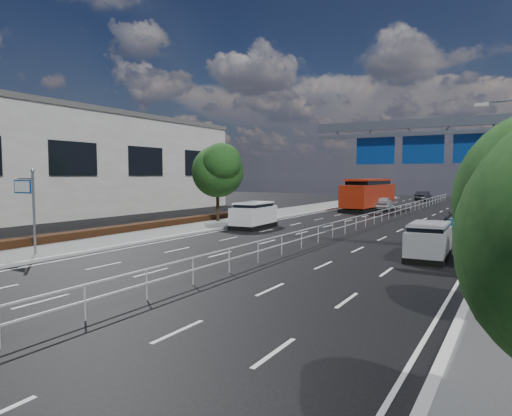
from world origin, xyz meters
The scene contains 17 objects.
ground centered at (0.00, 0.00, 0.00)m, with size 160.00×160.00×0.00m, color black.
sidewalk_near centered at (-11.50, 0.00, 0.07)m, with size 5.00×140.00×0.14m, color slate.
kerb_near centered at (-9.00, 0.00, 0.07)m, with size 0.25×140.00×0.15m, color silver.
kerb_far centered at (9.00, 0.00, 0.07)m, with size 0.25×140.00×0.15m, color silver.
median_fence centered at (0.00, 22.50, 0.53)m, with size 0.05×85.00×1.02m.
hedge_near centered at (-13.30, 5.00, 0.36)m, with size 1.00×36.00×0.44m, color black.
toilet_sign centered at (-10.95, 0.00, 2.94)m, with size 1.62×0.18×4.34m.
overhead_gantry centered at (6.74, 10.05, 5.61)m, with size 10.24×0.38×7.45m.
near_building centered at (-30.00, 18.00, 5.00)m, with size 12.00×38.00×10.00m, color #B7B2A5.
near_tree_back centered at (-11.94, 17.97, 4.61)m, with size 4.84×4.51×6.69m.
white_minivan centered at (-7.27, 16.01, 0.97)m, with size 2.21×4.64×1.97m.
red_bus centered at (-4.87, 38.30, 1.88)m, with size 3.23×12.12×3.60m.
near_car_silver centered at (-3.27, 38.97, 0.80)m, with size 1.90×4.72×1.61m, color #AFB1B7.
near_car_dark centered at (-2.93, 61.46, 0.77)m, with size 1.62×4.65×1.53m, color black.
silver_minivan centered at (6.57, 9.13, 0.85)m, with size 1.90×4.21×1.72m.
parked_car_teal centered at (7.03, 21.16, 0.67)m, with size 2.23×4.83×1.34m, color #165563.
parked_car_dark centered at (6.50, 25.47, 0.76)m, with size 2.12×5.22×1.52m, color black.
Camera 1 is at (10.29, -13.92, 4.02)m, focal length 32.00 mm.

